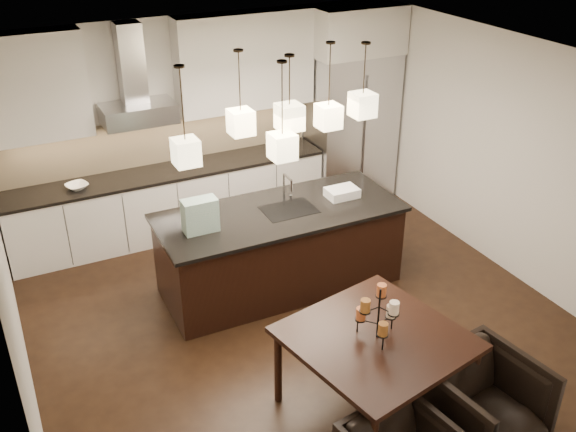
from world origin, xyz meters
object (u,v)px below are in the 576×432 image
island_body (280,250)px  armchair_right (483,404)px  refrigerator (351,128)px  dining_table (374,373)px

island_body → armchair_right: (0.48, -2.90, -0.07)m
island_body → armchair_right: size_ratio=3.04×
island_body → refrigerator: bearing=42.0°
refrigerator → armchair_right: (-1.51, -4.65, -0.67)m
refrigerator → dining_table: size_ratio=1.57×
island_body → armchair_right: 2.94m
refrigerator → island_body: (-1.99, -1.75, -0.60)m
refrigerator → island_body: 2.72m
armchair_right → island_body: bearing=92.2°
dining_table → armchair_right: 0.94m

